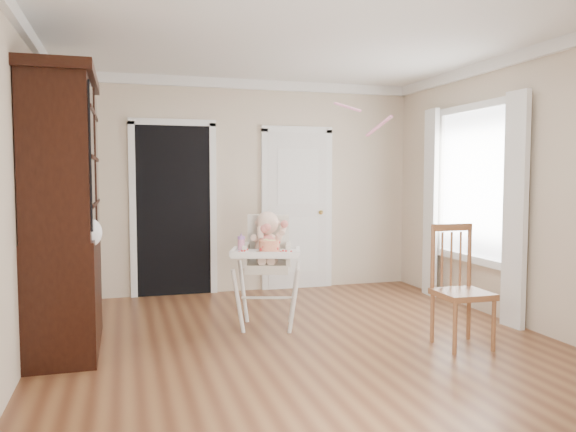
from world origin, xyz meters
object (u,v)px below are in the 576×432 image
object	(u,v)px
cake	(269,246)
sippy_cup	(241,243)
high_chair	(267,257)
china_cabinet	(64,212)
dining_chair	(461,290)

from	to	relation	value
cake	sippy_cup	xyz separation A→B (m)	(-0.22, 0.22, 0.01)
high_chair	china_cabinet	size ratio (longest dim) A/B	0.48
sippy_cup	china_cabinet	world-z (taller)	china_cabinet
sippy_cup	dining_chair	distance (m)	2.04
cake	china_cabinet	size ratio (longest dim) A/B	0.10
sippy_cup	dining_chair	bearing A→B (deg)	-30.08
dining_chair	sippy_cup	bearing A→B (deg)	151.21
cake	dining_chair	world-z (taller)	dining_chair
sippy_cup	dining_chair	world-z (taller)	dining_chair
cake	sippy_cup	world-z (taller)	sippy_cup
dining_chair	cake	bearing A→B (deg)	153.86
dining_chair	high_chair	bearing A→B (deg)	145.86
high_chair	dining_chair	world-z (taller)	high_chair
sippy_cup	high_chair	bearing A→B (deg)	8.58
high_chair	china_cabinet	world-z (taller)	china_cabinet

